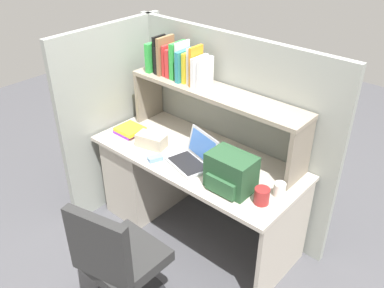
% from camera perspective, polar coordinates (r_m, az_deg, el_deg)
% --- Properties ---
extents(ground_plane, '(8.00, 8.00, 0.00)m').
position_cam_1_polar(ground_plane, '(3.47, 0.56, -11.76)').
color(ground_plane, '#4C4C51').
extents(desk, '(1.60, 0.70, 0.73)m').
position_cam_1_polar(desk, '(3.42, -4.35, -3.82)').
color(desk, beige).
rests_on(desk, ground_plane).
extents(cubicle_partition_rear, '(1.84, 0.05, 1.55)m').
position_cam_1_polar(cubicle_partition_rear, '(3.25, 5.01, 1.82)').
color(cubicle_partition_rear, '#939991').
rests_on(cubicle_partition_rear, ground_plane).
extents(cubicle_partition_left, '(0.05, 1.06, 1.55)m').
position_cam_1_polar(cubicle_partition_left, '(3.51, -10.50, 3.71)').
color(cubicle_partition_left, '#939991').
rests_on(cubicle_partition_left, ground_plane).
extents(overhead_hutch, '(1.44, 0.28, 0.45)m').
position_cam_1_polar(overhead_hutch, '(2.98, 3.19, 5.69)').
color(overhead_hutch, gray).
rests_on(overhead_hutch, desk).
extents(reference_books_on_shelf, '(0.53, 0.18, 0.29)m').
position_cam_1_polar(reference_books_on_shelf, '(3.12, -1.97, 11.26)').
color(reference_books_on_shelf, green).
rests_on(reference_books_on_shelf, overhead_hutch).
extents(laptop, '(0.37, 0.33, 0.22)m').
position_cam_1_polar(laptop, '(2.90, 0.26, -1.85)').
color(laptop, '#B7BABF').
rests_on(laptop, desk).
extents(backpack, '(0.30, 0.23, 0.25)m').
position_cam_1_polar(backpack, '(2.64, 5.35, -3.98)').
color(backpack, '#264C2D').
rests_on(backpack, desk).
extents(computer_mouse, '(0.10, 0.12, 0.03)m').
position_cam_1_polar(computer_mouse, '(2.97, -5.11, -2.00)').
color(computer_mouse, '#7299C6').
rests_on(computer_mouse, desk).
extents(paper_cup, '(0.08, 0.08, 0.10)m').
position_cam_1_polar(paper_cup, '(2.66, 11.99, -6.19)').
color(paper_cup, white).
rests_on(paper_cup, desk).
extents(tissue_box, '(0.24, 0.17, 0.10)m').
position_cam_1_polar(tissue_box, '(3.12, -5.63, 0.48)').
color(tissue_box, '#BFB299').
rests_on(tissue_box, desk).
extents(snack_canister, '(0.10, 0.10, 0.11)m').
position_cam_1_polar(snack_canister, '(2.58, 9.62, -7.08)').
color(snack_canister, maroon).
rests_on(snack_canister, desk).
extents(desk_book_stack, '(0.21, 0.18, 0.05)m').
position_cam_1_polar(desk_book_stack, '(3.32, -8.70, 1.89)').
color(desk_book_stack, purple).
rests_on(desk_book_stack, desk).
extents(office_chair, '(0.52, 0.53, 0.93)m').
position_cam_1_polar(office_chair, '(2.68, -9.95, -16.79)').
color(office_chair, black).
rests_on(office_chair, ground_plane).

